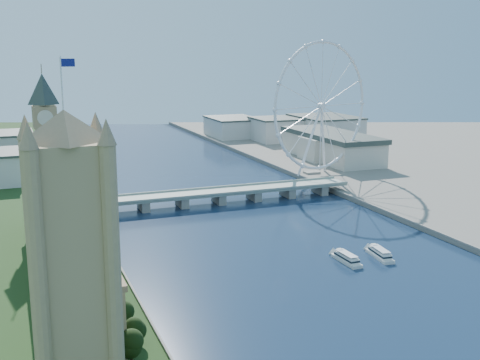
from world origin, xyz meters
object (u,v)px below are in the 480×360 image
london_eye (321,107)px  tour_boat_near (346,262)px  tour_boat_far (380,258)px  victoria_tower (72,249)px

london_eye → tour_boat_near: bearing=-114.9°
tour_boat_near → tour_boat_far: size_ratio=0.98×
victoria_tower → tour_boat_near: bearing=29.4°
victoria_tower → london_eye: bearing=49.6°
tour_boat_far → victoria_tower: bearing=-146.8°
tour_boat_near → tour_boat_far: 22.01m
victoria_tower → london_eye: 393.99m
london_eye → tour_boat_far: london_eye is taller
tour_boat_near → london_eye: bearing=64.2°
victoria_tower → london_eye: london_eye is taller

